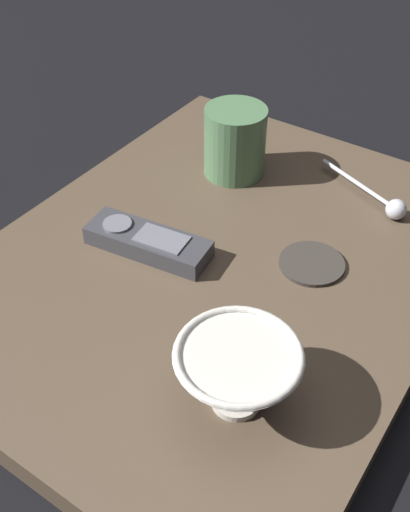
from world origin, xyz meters
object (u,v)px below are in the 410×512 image
Objects in this scene: coffee_mug at (235,142)px; drink_coaster at (312,264)px; tv_remote_near at (148,242)px; cereal_bowl at (237,374)px; teaspoon at (389,204)px.

drink_coaster is at bearing 57.55° from coffee_mug.
coffee_mug reaches higher than tv_remote_near.
coffee_mug is at bearing -147.43° from cereal_bowl.
tv_remote_near is (-0.13, -0.21, -0.03)m from cereal_bowl.
teaspoon is 0.33m from tv_remote_near.
teaspoon is 1.82× the size of drink_coaster.
coffee_mug is at bearing -122.45° from drink_coaster.
cereal_bowl is 0.23m from drink_coaster.
teaspoon reaches higher than drink_coaster.
coffee_mug is 0.69× the size of teaspoon.
teaspoon is at bearing 178.92° from cereal_bowl.
coffee_mug is at bearing -178.58° from tv_remote_near.
teaspoon is 0.89× the size of tv_remote_near.
teaspoon and tv_remote_near have the same top height.
tv_remote_near is at bearing -121.60° from cereal_bowl.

